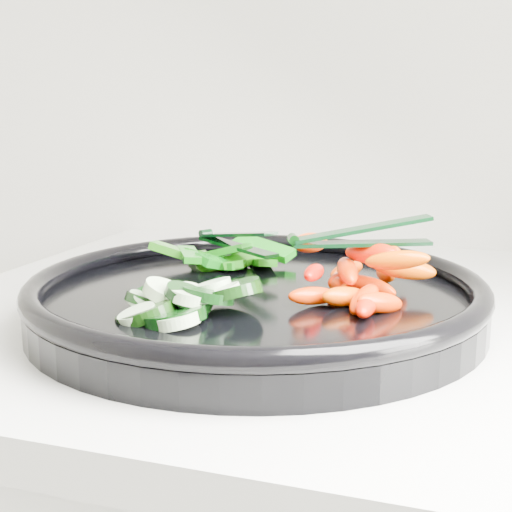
% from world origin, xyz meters
% --- Properties ---
extents(veggie_tray, '(0.40, 0.40, 0.04)m').
position_xyz_m(veggie_tray, '(-0.70, 1.63, 0.95)').
color(veggie_tray, black).
rests_on(veggie_tray, counter).
extents(cucumber_pile, '(0.12, 0.10, 0.04)m').
position_xyz_m(cucumber_pile, '(-0.74, 1.56, 0.96)').
color(cucumber_pile, black).
rests_on(cucumber_pile, veggie_tray).
extents(carrot_pile, '(0.12, 0.15, 0.05)m').
position_xyz_m(carrot_pile, '(-0.62, 1.64, 0.97)').
color(carrot_pile, red).
rests_on(carrot_pile, veggie_tray).
extents(pepper_pile, '(0.13, 0.10, 0.04)m').
position_xyz_m(pepper_pile, '(-0.76, 1.71, 0.96)').
color(pepper_pile, '#0A6A0A').
rests_on(pepper_pile, veggie_tray).
extents(tong_carrot, '(0.11, 0.06, 0.02)m').
position_xyz_m(tong_carrot, '(-0.62, 1.64, 1.00)').
color(tong_carrot, black).
rests_on(tong_carrot, carrot_pile).
extents(tong_pepper, '(0.10, 0.08, 0.02)m').
position_xyz_m(tong_pepper, '(-0.75, 1.72, 0.98)').
color(tong_pepper, black).
rests_on(tong_pepper, pepper_pile).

